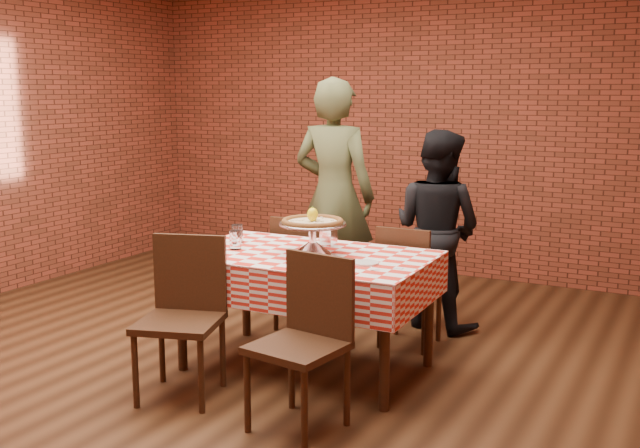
% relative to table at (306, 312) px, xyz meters
% --- Properties ---
extents(ground, '(6.00, 6.00, 0.00)m').
position_rel_table_xyz_m(ground, '(-0.49, -0.17, -0.38)').
color(ground, black).
rests_on(ground, ground).
extents(back_wall, '(5.50, 0.00, 5.50)m').
position_rel_table_xyz_m(back_wall, '(-0.49, 2.83, 1.08)').
color(back_wall, brown).
rests_on(back_wall, ground).
extents(table, '(1.57, 0.96, 0.75)m').
position_rel_table_xyz_m(table, '(0.00, 0.00, 0.00)').
color(table, '#3A1E10').
rests_on(table, ground).
extents(tablecloth, '(1.60, 1.00, 0.27)m').
position_rel_table_xyz_m(tablecloth, '(-0.00, 0.00, 0.25)').
color(tablecloth, red).
rests_on(tablecloth, table).
extents(pizza_stand, '(0.45, 0.45, 0.19)m').
position_rel_table_xyz_m(pizza_stand, '(0.04, 0.02, 0.48)').
color(pizza_stand, silver).
rests_on(pizza_stand, tablecloth).
extents(pizza, '(0.40, 0.40, 0.03)m').
position_rel_table_xyz_m(pizza, '(0.04, 0.02, 0.58)').
color(pizza, beige).
rests_on(pizza, pizza_stand).
extents(lemon, '(0.07, 0.07, 0.09)m').
position_rel_table_xyz_m(lemon, '(0.04, 0.02, 0.63)').
color(lemon, yellow).
rests_on(lemon, pizza).
extents(water_glass_left, '(0.08, 0.08, 0.12)m').
position_rel_table_xyz_m(water_glass_left, '(-0.46, -0.10, 0.44)').
color(water_glass_left, white).
rests_on(water_glass_left, tablecloth).
extents(water_glass_right, '(0.08, 0.08, 0.12)m').
position_rel_table_xyz_m(water_glass_right, '(-0.57, 0.08, 0.44)').
color(water_glass_right, white).
rests_on(water_glass_right, tablecloth).
extents(side_plate, '(0.15, 0.15, 0.01)m').
position_rel_table_xyz_m(side_plate, '(0.45, -0.08, 0.39)').
color(side_plate, white).
rests_on(side_plate, tablecloth).
extents(sweetener_packet_a, '(0.06, 0.06, 0.00)m').
position_rel_table_xyz_m(sweetener_packet_a, '(0.56, -0.20, 0.39)').
color(sweetener_packet_a, white).
rests_on(sweetener_packet_a, tablecloth).
extents(sweetener_packet_b, '(0.05, 0.04, 0.00)m').
position_rel_table_xyz_m(sweetener_packet_b, '(0.67, -0.10, 0.39)').
color(sweetener_packet_b, white).
rests_on(sweetener_packet_b, tablecloth).
extents(condiment_caddy, '(0.10, 0.09, 0.13)m').
position_rel_table_xyz_m(condiment_caddy, '(0.02, 0.28, 0.45)').
color(condiment_caddy, silver).
rests_on(condiment_caddy, tablecloth).
extents(chair_near_left, '(0.56, 0.56, 0.93)m').
position_rel_table_xyz_m(chair_near_left, '(-0.42, -0.75, 0.09)').
color(chair_near_left, '#3A1E10').
rests_on(chair_near_left, ground).
extents(chair_near_right, '(0.49, 0.49, 0.92)m').
position_rel_table_xyz_m(chair_near_right, '(0.39, -0.80, 0.08)').
color(chair_near_right, '#3A1E10').
rests_on(chair_near_right, ground).
extents(chair_far_left, '(0.42, 0.42, 0.86)m').
position_rel_table_xyz_m(chair_far_left, '(-0.42, 0.74, 0.06)').
color(chair_far_left, '#3A1E10').
rests_on(chair_far_left, ground).
extents(chair_far_right, '(0.39, 0.39, 0.86)m').
position_rel_table_xyz_m(chair_far_right, '(0.43, 0.74, 0.05)').
color(chair_far_right, '#3A1E10').
rests_on(chair_far_right, ground).
extents(diner_olive, '(0.69, 0.46, 1.87)m').
position_rel_table_xyz_m(diner_olive, '(-0.44, 1.27, 0.56)').
color(diner_olive, '#484E2D').
rests_on(diner_olive, ground).
extents(diner_black, '(0.84, 0.72, 1.49)m').
position_rel_table_xyz_m(diner_black, '(0.44, 1.24, 0.37)').
color(diner_black, black).
rests_on(diner_black, ground).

